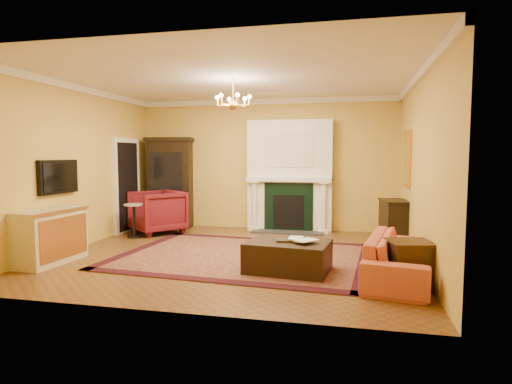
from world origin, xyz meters
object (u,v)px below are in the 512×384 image
(china_cabinet, at_px, (170,184))
(wingback_armchair, at_px, (157,210))
(console_table, at_px, (394,224))
(coral_sofa, at_px, (400,250))
(commode, at_px, (49,236))
(pedestal_table, at_px, (134,218))
(leather_ottoman, at_px, (288,256))
(end_table, at_px, (410,265))

(china_cabinet, distance_m, wingback_armchair, 0.99)
(china_cabinet, distance_m, console_table, 5.19)
(china_cabinet, bearing_deg, coral_sofa, -41.65)
(china_cabinet, relative_size, console_table, 2.43)
(china_cabinet, xyz_separation_m, commode, (-0.47, -3.65, -0.59))
(wingback_armchair, xyz_separation_m, pedestal_table, (-0.24, -0.58, -0.11))
(coral_sofa, distance_m, leather_ottoman, 1.58)
(commode, relative_size, end_table, 2.00)
(wingback_armchair, height_order, end_table, wingback_armchair)
(pedestal_table, relative_size, leather_ottoman, 0.60)
(coral_sofa, height_order, leather_ottoman, coral_sofa)
(end_table, bearing_deg, coral_sofa, 102.24)
(console_table, bearing_deg, wingback_armchair, 168.08)
(end_table, distance_m, console_table, 2.66)
(pedestal_table, xyz_separation_m, console_table, (5.23, 0.37, 0.01))
(commode, relative_size, console_table, 1.38)
(china_cabinet, relative_size, leather_ottoman, 1.73)
(wingback_armchair, xyz_separation_m, console_table, (4.99, -0.21, -0.10))
(wingback_armchair, xyz_separation_m, commode, (-0.52, -2.80, -0.09))
(wingback_armchair, relative_size, end_table, 1.79)
(china_cabinet, xyz_separation_m, wingback_armchair, (0.05, -0.85, -0.50))
(console_table, bearing_deg, commode, -164.33)
(china_cabinet, xyz_separation_m, coral_sofa, (4.90, -3.35, -0.61))
(leather_ottoman, bearing_deg, china_cabinet, 141.57)
(china_cabinet, bearing_deg, end_table, -44.01)
(coral_sofa, bearing_deg, end_table, -157.80)
(coral_sofa, relative_size, console_table, 2.48)
(pedestal_table, distance_m, console_table, 5.24)
(wingback_armchair, distance_m, commode, 2.85)
(commode, bearing_deg, china_cabinet, 86.09)
(coral_sofa, bearing_deg, leather_ottoman, 99.76)
(commode, xyz_separation_m, coral_sofa, (5.37, 0.30, -0.02))
(china_cabinet, bearing_deg, leather_ottoman, -52.45)
(console_table, xyz_separation_m, leather_ottoman, (-1.71, -2.28, -0.18))
(wingback_armchair, bearing_deg, console_table, 37.35)
(commode, bearing_deg, leather_ottoman, 8.03)
(coral_sofa, bearing_deg, console_table, 6.49)
(wingback_armchair, relative_size, pedestal_table, 1.47)
(leather_ottoman, bearing_deg, wingback_armchair, 149.44)
(commode, distance_m, end_table, 5.45)
(end_table, bearing_deg, pedestal_table, 156.21)
(end_table, height_order, leather_ottoman, end_table)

